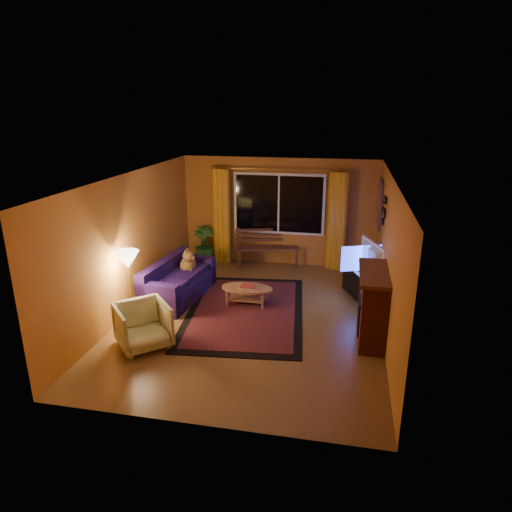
% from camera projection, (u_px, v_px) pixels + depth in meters
% --- Properties ---
extents(floor, '(4.50, 6.00, 0.02)m').
position_uv_depth(floor, '(253.00, 317.00, 8.22)').
color(floor, brown).
rests_on(floor, ground).
extents(ceiling, '(4.50, 6.00, 0.02)m').
position_uv_depth(ceiling, '(252.00, 177.00, 7.43)').
color(ceiling, white).
rests_on(ceiling, ground).
extents(wall_back, '(4.50, 0.02, 2.50)m').
position_uv_depth(wall_back, '(279.00, 212.00, 10.62)').
color(wall_back, '#BE752C').
rests_on(wall_back, ground).
extents(wall_left, '(0.02, 6.00, 2.50)m').
position_uv_depth(wall_left, '(130.00, 243.00, 8.25)').
color(wall_left, '#BE752C').
rests_on(wall_left, ground).
extents(wall_right, '(0.02, 6.00, 2.50)m').
position_uv_depth(wall_right, '(389.00, 259.00, 7.40)').
color(wall_right, '#BE752C').
rests_on(wall_right, ground).
extents(window, '(2.00, 0.02, 1.30)m').
position_uv_depth(window, '(279.00, 204.00, 10.50)').
color(window, black).
rests_on(window, wall_back).
extents(curtain_rod, '(3.20, 0.03, 0.03)m').
position_uv_depth(curtain_rod, '(279.00, 169.00, 10.21)').
color(curtain_rod, '#BF8C3F').
rests_on(curtain_rod, wall_back).
extents(curtain_left, '(0.36, 0.36, 2.24)m').
position_uv_depth(curtain_left, '(222.00, 216.00, 10.80)').
color(curtain_left, orange).
rests_on(curtain_left, ground).
extents(curtain_right, '(0.36, 0.36, 2.24)m').
position_uv_depth(curtain_right, '(337.00, 222.00, 10.29)').
color(curtain_right, orange).
rests_on(curtain_right, ground).
extents(bench, '(1.54, 0.81, 0.44)m').
position_uv_depth(bench, '(267.00, 257.00, 10.75)').
color(bench, '#4A291F').
rests_on(bench, ground).
extents(potted_plant, '(0.54, 0.54, 0.87)m').
position_uv_depth(potted_plant, '(204.00, 244.00, 10.97)').
color(potted_plant, '#235B1E').
rests_on(potted_plant, ground).
extents(sofa, '(0.99, 1.94, 0.75)m').
position_uv_depth(sofa, '(179.00, 279.00, 8.92)').
color(sofa, '#1D0E45').
rests_on(sofa, ground).
extents(dog, '(0.38, 0.51, 0.54)m').
position_uv_depth(dog, '(188.00, 260.00, 9.21)').
color(dog, olive).
rests_on(dog, sofa).
extents(armchair, '(1.04, 1.04, 0.78)m').
position_uv_depth(armchair, '(143.00, 324.00, 7.09)').
color(armchair, beige).
rests_on(armchair, ground).
extents(floor_lamp, '(0.28, 0.28, 1.29)m').
position_uv_depth(floor_lamp, '(130.00, 288.00, 7.78)').
color(floor_lamp, '#BF8C3F').
rests_on(floor_lamp, ground).
extents(rug, '(2.42, 3.50, 0.02)m').
position_uv_depth(rug, '(245.00, 311.00, 8.42)').
color(rug, maroon).
rests_on(rug, ground).
extents(coffee_table, '(1.00, 1.00, 0.36)m').
position_uv_depth(coffee_table, '(247.00, 296.00, 8.65)').
color(coffee_table, '#B3744D').
rests_on(coffee_table, ground).
extents(tv_console, '(0.90, 1.33, 0.53)m').
position_uv_depth(tv_console, '(366.00, 286.00, 8.88)').
color(tv_console, black).
rests_on(tv_console, ground).
extents(television, '(0.53, 1.06, 0.62)m').
position_uv_depth(television, '(368.00, 258.00, 8.70)').
color(television, black).
rests_on(television, tv_console).
extents(fireplace, '(0.40, 1.20, 1.10)m').
position_uv_depth(fireplace, '(373.00, 307.00, 7.29)').
color(fireplace, maroon).
rests_on(fireplace, ground).
extents(mirror_cluster, '(0.06, 0.60, 0.56)m').
position_uv_depth(mirror_cluster, '(383.00, 208.00, 8.45)').
color(mirror_cluster, black).
rests_on(mirror_cluster, wall_right).
extents(painting, '(0.04, 0.76, 0.96)m').
position_uv_depth(painting, '(380.00, 204.00, 9.56)').
color(painting, '#CA4C0C').
rests_on(painting, wall_right).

